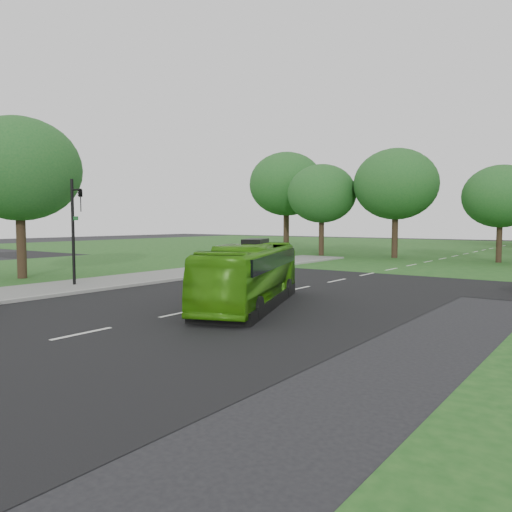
% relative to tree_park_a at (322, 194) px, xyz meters
% --- Properties ---
extents(ground, '(160.00, 160.00, 0.00)m').
position_rel_tree_park_a_xyz_m(ground, '(10.50, -27.32, -5.84)').
color(ground, black).
rests_on(ground, ground).
extents(street_surfaces, '(120.00, 120.00, 0.15)m').
position_rel_tree_park_a_xyz_m(street_surfaces, '(10.12, -4.57, -5.82)').
color(street_surfaces, black).
rests_on(street_surfaces, ground).
extents(tree_park_a, '(6.48, 6.48, 8.61)m').
position_rel_tree_park_a_xyz_m(tree_park_a, '(0.00, 0.00, 0.00)').
color(tree_park_a, black).
rests_on(tree_park_a, ground).
extents(tree_park_b, '(7.35, 7.35, 9.64)m').
position_rel_tree_park_a_xyz_m(tree_park_b, '(6.77, 1.09, 0.66)').
color(tree_park_b, black).
rests_on(tree_park_b, ground).
extents(tree_park_c, '(5.76, 5.76, 7.65)m').
position_rel_tree_park_a_xyz_m(tree_park_c, '(15.22, 1.10, -0.65)').
color(tree_park_c, black).
rests_on(tree_park_c, ground).
extents(tree_park_f, '(7.91, 7.91, 10.57)m').
position_rel_tree_park_a_xyz_m(tree_park_f, '(-5.98, 3.12, 1.34)').
color(tree_park_f, black).
rests_on(tree_park_f, ground).
extents(tree_side_near, '(6.85, 6.85, 9.11)m').
position_rel_tree_park_a_xyz_m(tree_side_near, '(-4.51, -26.89, 0.34)').
color(tree_side_near, black).
rests_on(tree_side_near, ground).
extents(bus, '(5.03, 8.70, 2.39)m').
position_rel_tree_park_a_xyz_m(bus, '(11.50, -26.57, -4.65)').
color(bus, '#3E920F').
rests_on(bus, ground).
extents(traffic_light, '(0.86, 0.26, 5.31)m').
position_rel_tree_park_a_xyz_m(traffic_light, '(1.43, -27.39, -2.72)').
color(traffic_light, black).
rests_on(traffic_light, ground).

